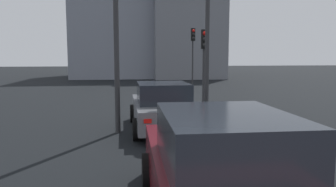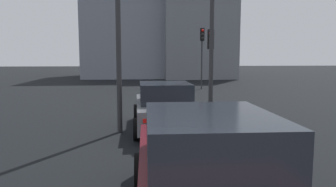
{
  "view_description": "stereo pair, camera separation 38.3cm",
  "coord_description": "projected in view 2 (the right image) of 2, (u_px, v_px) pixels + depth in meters",
  "views": [
    {
      "loc": [
        -0.81,
        1.15,
        2.35
      ],
      "look_at": [
        7.69,
        -0.08,
        1.36
      ],
      "focal_mm": 34.13,
      "sensor_mm": 36.0,
      "label": 1
    },
    {
      "loc": [
        -0.85,
        0.77,
        2.35
      ],
      "look_at": [
        7.69,
        -0.08,
        1.36
      ],
      "focal_mm": 34.13,
      "sensor_mm": 36.0,
      "label": 2
    }
  ],
  "objects": [
    {
      "name": "car_maroon_second",
      "position": [
        207.0,
        175.0,
        4.25
      ],
      "size": [
        4.67,
        2.11,
        1.64
      ],
      "rotation": [
        0.0,
        0.0,
        -0.03
      ],
      "color": "#510F16",
      "rests_on": "ground_plane"
    },
    {
      "name": "traffic_light_near_right",
      "position": [
        211.0,
        51.0,
        14.86
      ],
      "size": [
        0.32,
        0.28,
        3.61
      ],
      "rotation": [
        0.0,
        0.0,
        3.12
      ],
      "color": "#2D2D30",
      "rests_on": "ground_plane"
    },
    {
      "name": "building_facade_left",
      "position": [
        191.0,
        33.0,
        39.51
      ],
      "size": [
        15.42,
        7.57,
        10.54
      ],
      "primitive_type": "cube",
      "color": "slate",
      "rests_on": "ground_plane"
    },
    {
      "name": "car_grey_lead",
      "position": [
        165.0,
        107.0,
        10.26
      ],
      "size": [
        4.17,
        1.99,
        1.53
      ],
      "rotation": [
        0.0,
        0.0,
        0.0
      ],
      "color": "slate",
      "rests_on": "ground_plane"
    },
    {
      "name": "street_lamp_far",
      "position": [
        118.0,
        9.0,
        9.56
      ],
      "size": [
        0.56,
        0.36,
        6.28
      ],
      "color": "#2D2D30",
      "rests_on": "ground_plane"
    },
    {
      "name": "street_lamp_kerbside",
      "position": [
        212.0,
        7.0,
        11.67
      ],
      "size": [
        0.56,
        0.36,
        7.0
      ],
      "color": "#2D2D30",
      "rests_on": "ground_plane"
    },
    {
      "name": "building_facade_center",
      "position": [
        125.0,
        30.0,
        37.52
      ],
      "size": [
        10.25,
        9.01,
        11.02
      ],
      "primitive_type": "cube",
      "color": "gray",
      "rests_on": "ground_plane"
    },
    {
      "name": "traffic_light_near_left",
      "position": [
        202.0,
        46.0,
        22.95
      ],
      "size": [
        0.32,
        0.29,
        4.39
      ],
      "rotation": [
        0.0,
        0.0,
        3.21
      ],
      "color": "#2D2D30",
      "rests_on": "ground_plane"
    }
  ]
}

